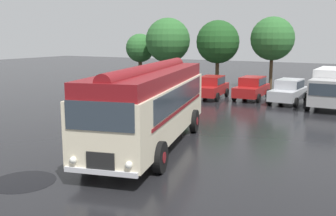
{
  "coord_description": "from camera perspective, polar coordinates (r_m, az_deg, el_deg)",
  "views": [
    {
      "loc": [
        8.87,
        -13.09,
        4.55
      ],
      "look_at": [
        0.45,
        2.12,
        1.4
      ],
      "focal_mm": 42.0,
      "sensor_mm": 36.0,
      "label": 1
    }
  ],
  "objects": [
    {
      "name": "ground_plane",
      "position": [
        16.46,
        -4.98,
        -5.82
      ],
      "size": [
        120.0,
        120.0,
        0.0
      ],
      "primitive_type": "plane",
      "color": "black"
    },
    {
      "name": "vintage_bus",
      "position": [
        16.3,
        -2.57,
        0.88
      ],
      "size": [
        4.86,
        10.38,
        3.49
      ],
      "color": "beige",
      "rests_on": "ground"
    },
    {
      "name": "car_near_left",
      "position": [
        31.33,
        1.41,
        3.48
      ],
      "size": [
        2.0,
        4.22,
        1.66
      ],
      "color": "#B7BABF",
      "rests_on": "ground"
    },
    {
      "name": "car_mid_left",
      "position": [
        29.66,
        6.28,
        3.04
      ],
      "size": [
        2.27,
        4.35,
        1.66
      ],
      "color": "maroon",
      "rests_on": "ground"
    },
    {
      "name": "car_mid_right",
      "position": [
        29.67,
        12.07,
        2.88
      ],
      "size": [
        2.02,
        4.23,
        1.66
      ],
      "color": "maroon",
      "rests_on": "ground"
    },
    {
      "name": "car_far_right",
      "position": [
        28.56,
        17.13,
        2.37
      ],
      "size": [
        2.17,
        4.3,
        1.66
      ],
      "color": "#B7BABF",
      "rests_on": "ground"
    },
    {
      "name": "box_van",
      "position": [
        27.86,
        22.62,
        2.91
      ],
      "size": [
        2.41,
        5.8,
        2.5
      ],
      "color": "silver",
      "rests_on": "ground"
    },
    {
      "name": "tree_far_left",
      "position": [
        41.42,
        -3.98,
        8.72
      ],
      "size": [
        2.95,
        2.95,
        4.89
      ],
      "color": "#4C3823",
      "rests_on": "ground"
    },
    {
      "name": "tree_left_of_centre",
      "position": [
        38.69,
        -0.06,
        9.75
      ],
      "size": [
        4.32,
        4.32,
        6.39
      ],
      "color": "#4C3823",
      "rests_on": "ground"
    },
    {
      "name": "tree_centre",
      "position": [
        36.78,
        7.16,
        9.57
      ],
      "size": [
        3.94,
        3.94,
        6.08
      ],
      "color": "#4C3823",
      "rests_on": "ground"
    },
    {
      "name": "tree_right_of_centre",
      "position": [
        36.03,
        14.79,
        9.77
      ],
      "size": [
        3.8,
        3.8,
        6.31
      ],
      "color": "#4C3823",
      "rests_on": "ground"
    },
    {
      "name": "puddle_patch",
      "position": [
        13.57,
        -20.28,
        -9.98
      ],
      "size": [
        2.06,
        2.06,
        0.01
      ],
      "primitive_type": "cylinder",
      "color": "black",
      "rests_on": "ground"
    }
  ]
}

